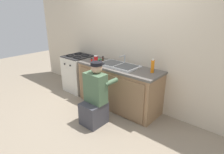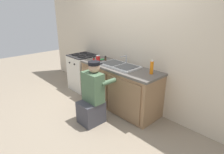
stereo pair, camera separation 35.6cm
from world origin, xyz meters
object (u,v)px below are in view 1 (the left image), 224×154
(spice_bottle_pepper, at_px, (103,59))
(plumber_person, at_px, (95,99))
(sink_double_basin, at_px, (119,65))
(soda_cup_red, at_px, (96,59))
(stove_range, at_px, (79,73))
(soap_bottle_orange, at_px, (153,66))
(cell_phone, at_px, (99,60))
(spice_bottle_red, at_px, (92,60))

(spice_bottle_pepper, bearing_deg, plumber_person, -54.90)
(sink_double_basin, bearing_deg, plumber_person, -83.63)
(sink_double_basin, bearing_deg, soda_cup_red, -164.93)
(stove_range, distance_m, soap_bottle_orange, 2.01)
(sink_double_basin, relative_size, soap_bottle_orange, 3.20)
(plumber_person, distance_m, cell_phone, 1.13)
(spice_bottle_red, bearing_deg, spice_bottle_pepper, 72.66)
(sink_double_basin, bearing_deg, spice_bottle_red, -161.01)
(plumber_person, xyz_separation_m, spice_bottle_red, (-0.65, 0.55, 0.45))
(plumber_person, height_order, spice_bottle_red, plumber_person)
(spice_bottle_pepper, bearing_deg, soap_bottle_orange, 0.83)
(cell_phone, bearing_deg, plumber_person, -49.27)
(stove_range, height_order, plumber_person, plumber_person)
(spice_bottle_pepper, relative_size, soda_cup_red, 0.69)
(spice_bottle_red, height_order, soda_cup_red, soda_cup_red)
(sink_double_basin, relative_size, soda_cup_red, 5.26)
(plumber_person, bearing_deg, sink_double_basin, 96.37)
(spice_bottle_red, distance_m, spice_bottle_pepper, 0.26)
(spice_bottle_red, bearing_deg, soda_cup_red, 42.57)
(plumber_person, height_order, soap_bottle_orange, soap_bottle_orange)
(spice_bottle_red, height_order, cell_phone, spice_bottle_red)
(cell_phone, relative_size, soda_cup_red, 0.92)
(stove_range, distance_m, spice_bottle_red, 0.86)
(cell_phone, bearing_deg, soap_bottle_orange, 1.06)
(soap_bottle_orange, bearing_deg, cell_phone, -178.94)
(plumber_person, distance_m, spice_bottle_pepper, 1.08)
(spice_bottle_red, bearing_deg, plumber_person, -40.60)
(cell_phone, bearing_deg, stove_range, -175.13)
(soap_bottle_orange, bearing_deg, stove_range, -177.67)
(spice_bottle_red, distance_m, soap_bottle_orange, 1.28)
(spice_bottle_red, xyz_separation_m, soda_cup_red, (0.06, 0.06, 0.02))
(soda_cup_red, bearing_deg, sink_double_basin, 15.07)
(spice_bottle_pepper, height_order, soda_cup_red, soda_cup_red)
(spice_bottle_red, relative_size, cell_phone, 0.75)
(spice_bottle_pepper, bearing_deg, soda_cup_red, -94.16)
(spice_bottle_red, bearing_deg, stove_range, 164.38)
(spice_bottle_pepper, bearing_deg, sink_double_basin, -7.01)
(sink_double_basin, bearing_deg, stove_range, -179.90)
(sink_double_basin, relative_size, spice_bottle_pepper, 7.62)
(stove_range, xyz_separation_m, soap_bottle_orange, (1.94, 0.08, 0.54))
(stove_range, distance_m, plumber_person, 1.52)
(soda_cup_red, bearing_deg, cell_phone, 119.96)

